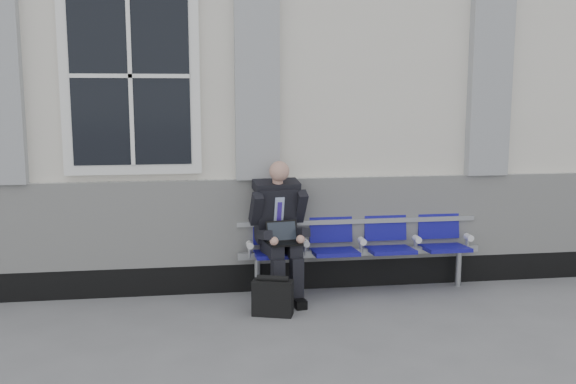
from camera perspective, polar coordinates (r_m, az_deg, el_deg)
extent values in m
plane|color=slate|center=(5.61, -18.01, -13.47)|extent=(70.00, 70.00, 0.00)
cube|color=silver|center=(8.67, -14.85, 8.62)|extent=(14.00, 4.00, 4.20)
cube|color=black|center=(6.94, -16.06, -7.75)|extent=(14.00, 0.10, 0.30)
cube|color=silver|center=(6.78, -16.29, -2.91)|extent=(14.00, 0.08, 0.90)
cube|color=#96999C|center=(6.60, -2.79, 11.53)|extent=(0.45, 0.14, 2.40)
cube|color=#96999C|center=(7.28, 17.57, 10.88)|extent=(0.45, 0.14, 2.40)
cube|color=white|center=(6.61, -13.81, 9.98)|extent=(1.35, 0.10, 1.95)
cube|color=black|center=(6.56, -13.85, 9.99)|extent=(1.15, 0.02, 1.75)
cube|color=#9EA0A3|center=(6.85, 6.47, -5.31)|extent=(2.60, 0.07, 0.07)
cube|color=#9EA0A3|center=(6.90, 6.26, -2.58)|extent=(2.60, 0.05, 0.05)
cylinder|color=#9EA0A3|center=(6.72, -2.75, -7.54)|extent=(0.06, 0.06, 0.39)
cylinder|color=#9EA0A3|center=(7.27, 14.91, -6.58)|extent=(0.06, 0.06, 0.39)
cube|color=#0D097E|center=(6.60, -0.96, -5.54)|extent=(0.46, 0.42, 0.07)
cube|color=#0D097E|center=(6.74, -1.19, -2.96)|extent=(0.46, 0.10, 0.40)
cube|color=#0D097E|center=(6.70, 4.16, -5.34)|extent=(0.46, 0.42, 0.07)
cube|color=#0D097E|center=(6.84, 3.80, -2.81)|extent=(0.46, 0.10, 0.40)
cube|color=#0D097E|center=(6.85, 9.08, -5.11)|extent=(0.46, 0.42, 0.07)
cube|color=#0D097E|center=(6.99, 8.62, -2.64)|extent=(0.46, 0.10, 0.40)
cube|color=#0D097E|center=(7.06, 13.75, -4.86)|extent=(0.46, 0.42, 0.07)
cube|color=#0D097E|center=(7.19, 13.20, -2.46)|extent=(0.46, 0.10, 0.40)
cylinder|color=white|center=(6.58, -3.42, -4.71)|extent=(0.07, 0.12, 0.07)
cylinder|color=white|center=(6.65, 1.58, -4.55)|extent=(0.07, 0.12, 0.07)
cylinder|color=white|center=(6.78, 6.60, -4.35)|extent=(0.07, 0.12, 0.07)
cylinder|color=white|center=(6.95, 11.39, -4.13)|extent=(0.07, 0.12, 0.07)
cylinder|color=white|center=(7.17, 15.77, -3.90)|extent=(0.07, 0.12, 0.07)
cube|color=black|center=(6.36, -0.75, -9.93)|extent=(0.14, 0.26, 0.09)
cube|color=black|center=(6.41, 0.93, -9.77)|extent=(0.14, 0.26, 0.09)
cube|color=black|center=(6.35, -0.90, -8.05)|extent=(0.13, 0.14, 0.47)
cube|color=black|center=(6.40, 0.78, -7.90)|extent=(0.13, 0.14, 0.47)
cube|color=black|center=(6.47, -1.44, -5.04)|extent=(0.20, 0.45, 0.14)
cube|color=black|center=(6.52, 0.20, -4.92)|extent=(0.20, 0.45, 0.14)
cube|color=black|center=(6.61, -1.10, -1.91)|extent=(0.45, 0.39, 0.61)
cube|color=#ACBEE3|center=(6.49, -0.82, -1.93)|extent=(0.11, 0.11, 0.34)
cube|color=#38219B|center=(6.49, -0.79, -2.11)|extent=(0.05, 0.08, 0.29)
cube|color=black|center=(6.53, -1.04, 0.54)|extent=(0.49, 0.30, 0.14)
cylinder|color=tan|center=(6.48, -0.92, 1.08)|extent=(0.11, 0.11, 0.10)
sphere|color=tan|center=(6.41, -0.78, 1.87)|extent=(0.20, 0.20, 0.20)
cube|color=black|center=(6.44, -2.85, -1.50)|extent=(0.14, 0.29, 0.36)
cube|color=black|center=(6.57, 1.07, -1.29)|extent=(0.14, 0.29, 0.36)
cube|color=black|center=(6.33, -2.10, -3.82)|extent=(0.13, 0.31, 0.14)
cube|color=black|center=(6.44, 1.23, -3.60)|extent=(0.13, 0.31, 0.14)
sphere|color=tan|center=(6.23, -1.25, -4.39)|extent=(0.09, 0.09, 0.09)
sphere|color=tan|center=(6.31, 1.12, -4.23)|extent=(0.09, 0.09, 0.09)
cube|color=black|center=(6.35, -0.27, -4.58)|extent=(0.35, 0.27, 0.02)
cube|color=black|center=(6.43, -0.56, -3.48)|extent=(0.33, 0.14, 0.21)
cube|color=black|center=(6.43, -0.54, -3.50)|extent=(0.30, 0.11, 0.17)
cube|color=black|center=(6.14, -1.37, -9.39)|extent=(0.41, 0.27, 0.34)
cylinder|color=black|center=(6.08, -1.38, -7.70)|extent=(0.30, 0.15, 0.06)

